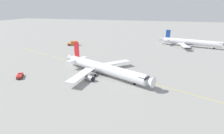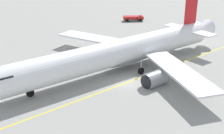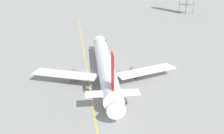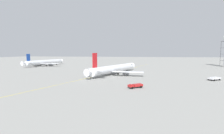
{
  "view_description": "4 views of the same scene",
  "coord_description": "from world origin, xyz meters",
  "px_view_note": "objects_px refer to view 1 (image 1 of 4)",
  "views": [
    {
      "loc": [
        18.42,
        -69.96,
        27.49
      ],
      "look_at": [
        -0.5,
        -3.7,
        3.92
      ],
      "focal_mm": 28.56,
      "sensor_mm": 36.0,
      "label": 1
    },
    {
      "loc": [
        37.89,
        17.29,
        19.42
      ],
      "look_at": [
        -0.03,
        -2.95,
        2.08
      ],
      "focal_mm": 50.0,
      "sensor_mm": 36.0,
      "label": 2
    },
    {
      "loc": [
        -58.56,
        26.22,
        27.35
      ],
      "look_at": [
        -6.85,
        -4.14,
        3.59
      ],
      "focal_mm": 41.68,
      "sensor_mm": 36.0,
      "label": 3
    },
    {
      "loc": [
        -88.86,
        -15.93,
        12.49
      ],
      "look_at": [
        -1.43,
        -2.06,
        3.76
      ],
      "focal_mm": 24.55,
      "sensor_mm": 36.0,
      "label": 4
    }
  ],
  "objects_px": {
    "airliner_main": "(103,69)",
    "catering_truck_truck": "(73,43)",
    "ops_pickup_truck": "(20,76)",
    "airliner_secondary": "(191,42)"
  },
  "relations": [
    {
      "from": "airliner_secondary",
      "to": "catering_truck_truck",
      "type": "distance_m",
      "value": 84.83
    },
    {
      "from": "airliner_main",
      "to": "catering_truck_truck",
      "type": "xyz_separation_m",
      "value": [
        -40.84,
        51.23,
        -1.22
      ]
    },
    {
      "from": "airliner_main",
      "to": "ops_pickup_truck",
      "type": "xyz_separation_m",
      "value": [
        -31.74,
        -12.07,
        -2.07
      ]
    },
    {
      "from": "airliner_main",
      "to": "ops_pickup_truck",
      "type": "distance_m",
      "value": 34.02
    },
    {
      "from": "airliner_main",
      "to": "catering_truck_truck",
      "type": "bearing_deg",
      "value": 152.72
    },
    {
      "from": "airliner_main",
      "to": "airliner_secondary",
      "type": "distance_m",
      "value": 81.28
    },
    {
      "from": "catering_truck_truck",
      "to": "ops_pickup_truck",
      "type": "relative_size",
      "value": 1.44
    },
    {
      "from": "catering_truck_truck",
      "to": "ops_pickup_truck",
      "type": "distance_m",
      "value": 63.96
    },
    {
      "from": "catering_truck_truck",
      "to": "ops_pickup_truck",
      "type": "bearing_deg",
      "value": 68.18
    },
    {
      "from": "airliner_main",
      "to": "airliner_secondary",
      "type": "height_order",
      "value": "airliner_main"
    }
  ]
}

